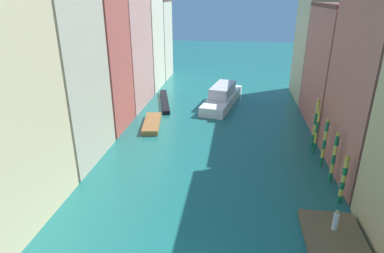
% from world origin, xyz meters
% --- Properties ---
extents(ground_plane, '(154.00, 154.00, 0.00)m').
position_xyz_m(ground_plane, '(0.00, 24.50, 0.00)').
color(ground_plane, '#1E6B66').
extents(building_left_1, '(7.04, 8.71, 18.01)m').
position_xyz_m(building_left_1, '(-14.33, 13.97, 9.02)').
color(building_left_1, '#BCB299').
rests_on(building_left_1, ground).
extents(building_left_2, '(7.04, 7.14, 16.73)m').
position_xyz_m(building_left_2, '(-14.33, 22.22, 8.38)').
color(building_left_2, '#B25147').
rests_on(building_left_2, ground).
extents(building_left_3, '(7.04, 10.03, 17.34)m').
position_xyz_m(building_left_3, '(-14.33, 30.94, 8.68)').
color(building_left_3, tan).
rests_on(building_left_3, ground).
extents(building_left_4, '(7.04, 7.81, 17.95)m').
position_xyz_m(building_left_4, '(-14.33, 40.25, 8.99)').
color(building_left_4, beige).
rests_on(building_left_4, ground).
extents(building_left_5, '(7.04, 7.22, 14.25)m').
position_xyz_m(building_left_5, '(-14.33, 48.19, 7.14)').
color(building_left_5, beige).
rests_on(building_left_5, ground).
extents(building_right_2, '(7.04, 12.06, 14.05)m').
position_xyz_m(building_right_2, '(14.33, 26.84, 7.04)').
color(building_right_2, '#C6705B').
rests_on(building_right_2, ground).
extents(building_right_3, '(7.04, 10.39, 15.40)m').
position_xyz_m(building_right_3, '(14.33, 38.13, 7.71)').
color(building_right_3, beige).
rests_on(building_right_3, ground).
extents(waterfront_dock, '(3.71, 5.91, 0.51)m').
position_xyz_m(waterfront_dock, '(8.72, 4.68, 0.25)').
color(waterfront_dock, brown).
rests_on(waterfront_dock, ground).
extents(person_on_dock, '(0.36, 0.36, 1.50)m').
position_xyz_m(person_on_dock, '(8.84, 5.67, 1.20)').
color(person_on_dock, white).
rests_on(person_on_dock, waterfront_dock).
extents(mooring_pole_0, '(0.38, 0.38, 4.02)m').
position_xyz_m(mooring_pole_0, '(10.28, 9.64, 2.07)').
color(mooring_pole_0, '#197247').
rests_on(mooring_pole_0, ground).
extents(mooring_pole_1, '(0.34, 0.34, 4.56)m').
position_xyz_m(mooring_pole_1, '(10.33, 12.74, 2.33)').
color(mooring_pole_1, '#197247').
rests_on(mooring_pole_1, ground).
extents(mooring_pole_2, '(0.32, 0.32, 4.72)m').
position_xyz_m(mooring_pole_2, '(10.18, 15.49, 2.41)').
color(mooring_pole_2, '#197247').
rests_on(mooring_pole_2, ground).
extents(mooring_pole_3, '(0.27, 0.27, 4.75)m').
position_xyz_m(mooring_pole_3, '(10.03, 18.15, 2.42)').
color(mooring_pole_3, '#197247').
rests_on(mooring_pole_3, ground).
extents(mooring_pole_4, '(0.37, 0.37, 5.14)m').
position_xyz_m(mooring_pole_4, '(10.30, 20.11, 2.63)').
color(mooring_pole_4, '#197247').
rests_on(mooring_pole_4, ground).
extents(vaporetto_white, '(5.60, 13.28, 2.87)m').
position_xyz_m(vaporetto_white, '(0.05, 32.91, 1.10)').
color(vaporetto_white, white).
rests_on(vaporetto_white, ground).
extents(gondola_black, '(3.66, 10.40, 0.54)m').
position_xyz_m(gondola_black, '(-8.43, 32.20, 0.27)').
color(gondola_black, black).
rests_on(gondola_black, ground).
extents(motorboat_0, '(2.85, 6.61, 0.62)m').
position_xyz_m(motorboat_0, '(-8.01, 23.12, 0.31)').
color(motorboat_0, olive).
rests_on(motorboat_0, ground).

